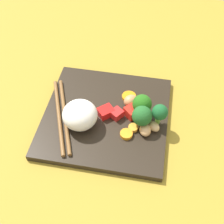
{
  "coord_description": "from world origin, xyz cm",
  "views": [
    {
      "loc": [
        40.19,
        10.51,
        51.24
      ],
      "look_at": [
        0.72,
        1.5,
        3.38
      ],
      "focal_mm": 49.23,
      "sensor_mm": 36.0,
      "label": 1
    }
  ],
  "objects_px": {
    "chopstick_pair": "(62,115)",
    "carrot_slice_2": "(126,134)",
    "square_plate": "(106,116)",
    "broccoli_floret_1": "(142,116)",
    "rice_mound": "(80,115)"
  },
  "relations": [
    {
      "from": "chopstick_pair",
      "to": "carrot_slice_2",
      "type": "bearing_deg",
      "value": 58.84
    },
    {
      "from": "square_plate",
      "to": "chopstick_pair",
      "type": "distance_m",
      "value": 0.09
    },
    {
      "from": "square_plate",
      "to": "broccoli_floret_1",
      "type": "relative_size",
      "value": 4.86
    },
    {
      "from": "square_plate",
      "to": "chopstick_pair",
      "type": "relative_size",
      "value": 1.34
    },
    {
      "from": "square_plate",
      "to": "rice_mound",
      "type": "bearing_deg",
      "value": -51.28
    },
    {
      "from": "square_plate",
      "to": "rice_mound",
      "type": "xyz_separation_m",
      "value": [
        0.04,
        -0.04,
        0.03
      ]
    },
    {
      "from": "broccoli_floret_1",
      "to": "carrot_slice_2",
      "type": "xyz_separation_m",
      "value": [
        0.03,
        -0.02,
        -0.03
      ]
    },
    {
      "from": "broccoli_floret_1",
      "to": "carrot_slice_2",
      "type": "height_order",
      "value": "broccoli_floret_1"
    },
    {
      "from": "rice_mound",
      "to": "chopstick_pair",
      "type": "bearing_deg",
      "value": -102.52
    },
    {
      "from": "carrot_slice_2",
      "to": "chopstick_pair",
      "type": "height_order",
      "value": "same"
    },
    {
      "from": "broccoli_floret_1",
      "to": "carrot_slice_2",
      "type": "relative_size",
      "value": 2.11
    },
    {
      "from": "broccoli_floret_1",
      "to": "carrot_slice_2",
      "type": "bearing_deg",
      "value": -39.49
    },
    {
      "from": "broccoli_floret_1",
      "to": "chopstick_pair",
      "type": "relative_size",
      "value": 0.28
    },
    {
      "from": "square_plate",
      "to": "carrot_slice_2",
      "type": "bearing_deg",
      "value": 50.38
    },
    {
      "from": "rice_mound",
      "to": "square_plate",
      "type": "bearing_deg",
      "value": 128.72
    }
  ]
}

